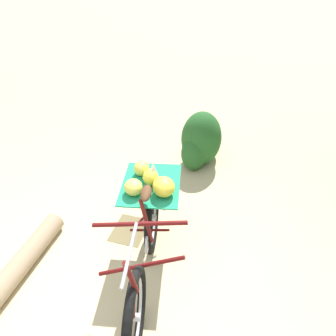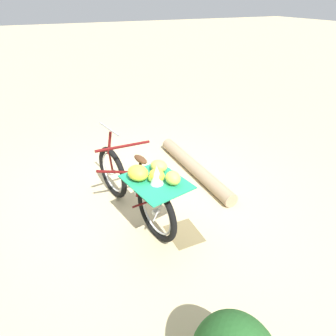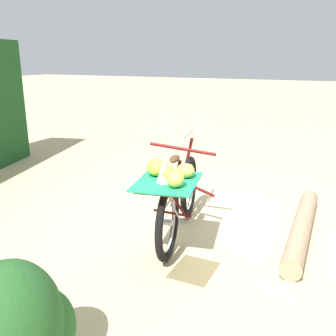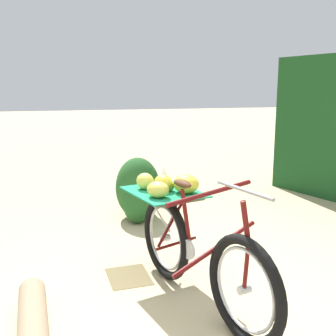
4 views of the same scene
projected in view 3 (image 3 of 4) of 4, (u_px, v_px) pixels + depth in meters
ground_plane at (200, 227)px, 4.27m from camera, size 60.00×60.00×0.00m
bicycle at (177, 195)px, 3.85m from camera, size 1.80×0.83×1.03m
fallen_log at (302, 227)px, 4.06m from camera, size 1.95×0.24×0.20m
shrub_cluster at (9, 335)px, 2.12m from camera, size 0.83×0.57×0.79m
leaf_litter_patch at (194, 270)px, 3.42m from camera, size 0.44×0.36×0.01m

